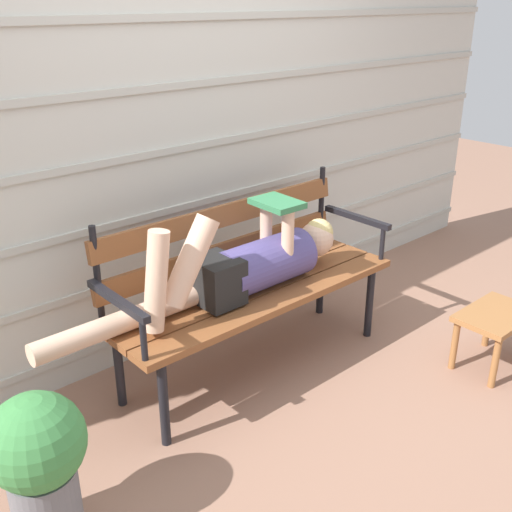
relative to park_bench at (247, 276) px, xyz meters
name	(u,v)px	position (x,y,z in m)	size (l,w,h in m)	color
ground_plane	(270,375)	(0.00, -0.18, -0.51)	(12.00, 12.00, 0.00)	#936B56
house_siding	(188,145)	(0.00, 0.48, 0.60)	(5.41, 0.08, 2.23)	beige
park_bench	(247,276)	(0.00, 0.00, 0.00)	(1.61, 0.51, 0.93)	brown
reclining_person	(244,266)	(-0.08, -0.07, 0.11)	(1.69, 0.26, 0.51)	#514784
footstool	(495,323)	(0.95, -0.90, -0.25)	(0.44, 0.29, 0.32)	#9E6638
potted_plant	(39,461)	(-1.31, -0.40, -0.16)	(0.35, 0.35, 0.61)	slate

